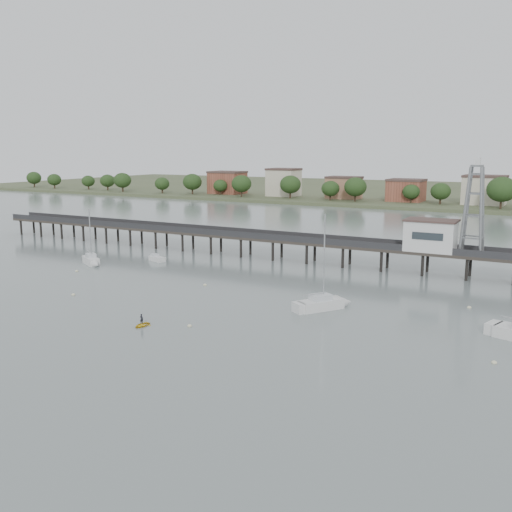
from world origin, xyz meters
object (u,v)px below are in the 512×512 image
at_px(yellow_dinghy, 142,326).
at_px(sailboat_b, 92,262).
at_px(lattice_tower, 474,211).
at_px(white_tender, 157,259).
at_px(pier, 294,241).
at_px(sailboat_c, 328,304).

bearing_deg(yellow_dinghy, sailboat_b, 145.74).
distance_m(lattice_tower, white_tender, 56.49).
relative_size(lattice_tower, sailboat_b, 1.46).
height_order(pier, sailboat_c, sailboat_c).
bearing_deg(yellow_dinghy, white_tender, 129.06).
bearing_deg(yellow_dinghy, sailboat_c, 50.30).
distance_m(sailboat_b, white_tender, 11.69).
bearing_deg(sailboat_c, sailboat_b, 116.80).
xyz_separation_m(pier, sailboat_b, (-30.32, -21.35, -3.14)).
bearing_deg(pier, yellow_dinghy, -88.36).
bearing_deg(pier, sailboat_c, -57.07).
xyz_separation_m(lattice_tower, white_tender, (-54.01, -12.65, -10.66)).
distance_m(pier, lattice_tower, 32.34).
height_order(sailboat_b, yellow_dinghy, sailboat_b).
height_order(sailboat_c, sailboat_b, sailboat_c).
xyz_separation_m(lattice_tower, sailboat_c, (-13.58, -27.67, -10.46)).
distance_m(lattice_tower, sailboat_b, 66.23).
distance_m(sailboat_c, white_tender, 43.13).
bearing_deg(pier, lattice_tower, 0.00).
xyz_separation_m(sailboat_c, white_tender, (-40.43, 15.01, -0.20)).
distance_m(pier, sailboat_c, 33.11).
height_order(lattice_tower, sailboat_c, lattice_tower).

